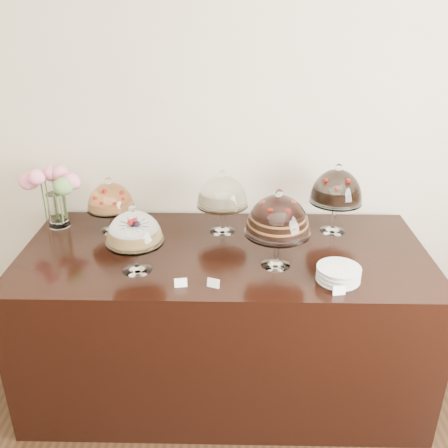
{
  "coord_description": "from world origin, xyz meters",
  "views": [
    {
      "loc": [
        0.25,
        0.05,
        2.17
      ],
      "look_at": [
        0.2,
        2.4,
        1.08
      ],
      "focal_mm": 40.0,
      "sensor_mm": 36.0,
      "label": 1
    }
  ],
  "objects_px": {
    "cake_stand_sugar_sponge": "(134,231)",
    "cake_stand_fruit_tart": "(110,199)",
    "cake_stand_cheesecake": "(222,193)",
    "display_counter": "(224,318)",
    "cake_stand_choco_layer": "(278,218)",
    "cake_stand_dark_choco": "(337,189)",
    "plate_stack": "(338,274)",
    "flower_vase": "(53,189)"
  },
  "relations": [
    {
      "from": "cake_stand_dark_choco",
      "to": "plate_stack",
      "type": "bearing_deg",
      "value": -97.39
    },
    {
      "from": "cake_stand_dark_choco",
      "to": "plate_stack",
      "type": "distance_m",
      "value": 0.61
    },
    {
      "from": "flower_vase",
      "to": "cake_stand_fruit_tart",
      "type": "bearing_deg",
      "value": -7.42
    },
    {
      "from": "display_counter",
      "to": "flower_vase",
      "type": "height_order",
      "value": "flower_vase"
    },
    {
      "from": "cake_stand_choco_layer",
      "to": "flower_vase",
      "type": "distance_m",
      "value": 1.34
    },
    {
      "from": "cake_stand_fruit_tart",
      "to": "display_counter",
      "type": "bearing_deg",
      "value": -20.01
    },
    {
      "from": "display_counter",
      "to": "plate_stack",
      "type": "distance_m",
      "value": 0.8
    },
    {
      "from": "plate_stack",
      "to": "cake_stand_choco_layer",
      "type": "bearing_deg",
      "value": 153.13
    },
    {
      "from": "plate_stack",
      "to": "flower_vase",
      "type": "bearing_deg",
      "value": 159.29
    },
    {
      "from": "display_counter",
      "to": "cake_stand_cheesecake",
      "type": "bearing_deg",
      "value": 93.72
    },
    {
      "from": "cake_stand_fruit_tart",
      "to": "cake_stand_sugar_sponge",
      "type": "bearing_deg",
      "value": -64.01
    },
    {
      "from": "cake_stand_sugar_sponge",
      "to": "flower_vase",
      "type": "height_order",
      "value": "flower_vase"
    },
    {
      "from": "cake_stand_sugar_sponge",
      "to": "cake_stand_cheesecake",
      "type": "xyz_separation_m",
      "value": [
        0.42,
        0.46,
        0.02
      ]
    },
    {
      "from": "cake_stand_choco_layer",
      "to": "cake_stand_cheesecake",
      "type": "bearing_deg",
      "value": 125.48
    },
    {
      "from": "display_counter",
      "to": "cake_stand_fruit_tart",
      "type": "distance_m",
      "value": 0.96
    },
    {
      "from": "flower_vase",
      "to": "plate_stack",
      "type": "distance_m",
      "value": 1.68
    },
    {
      "from": "cake_stand_choco_layer",
      "to": "cake_stand_dark_choco",
      "type": "xyz_separation_m",
      "value": [
        0.36,
        0.41,
        -0.0
      ]
    },
    {
      "from": "cake_stand_sugar_sponge",
      "to": "flower_vase",
      "type": "relative_size",
      "value": 0.92
    },
    {
      "from": "display_counter",
      "to": "cake_stand_cheesecake",
      "type": "height_order",
      "value": "cake_stand_cheesecake"
    },
    {
      "from": "plate_stack",
      "to": "cake_stand_fruit_tart",
      "type": "bearing_deg",
      "value": 155.93
    },
    {
      "from": "cake_stand_cheesecake",
      "to": "flower_vase",
      "type": "height_order",
      "value": "flower_vase"
    },
    {
      "from": "cake_stand_dark_choco",
      "to": "display_counter",
      "type": "bearing_deg",
      "value": -157.87
    },
    {
      "from": "cake_stand_choco_layer",
      "to": "display_counter",
      "type": "bearing_deg",
      "value": 149.69
    },
    {
      "from": "display_counter",
      "to": "cake_stand_cheesecake",
      "type": "distance_m",
      "value": 0.73
    },
    {
      "from": "cake_stand_fruit_tart",
      "to": "cake_stand_choco_layer",
      "type": "bearing_deg",
      "value": -23.16
    },
    {
      "from": "cake_stand_sugar_sponge",
      "to": "cake_stand_fruit_tart",
      "type": "bearing_deg",
      "value": 115.99
    },
    {
      "from": "cake_stand_sugar_sponge",
      "to": "cake_stand_dark_choco",
      "type": "distance_m",
      "value": 1.17
    },
    {
      "from": "cake_stand_choco_layer",
      "to": "cake_stand_cheesecake",
      "type": "relative_size",
      "value": 1.11
    },
    {
      "from": "flower_vase",
      "to": "cake_stand_sugar_sponge",
      "type": "bearing_deg",
      "value": -42.03
    },
    {
      "from": "cake_stand_sugar_sponge",
      "to": "flower_vase",
      "type": "distance_m",
      "value": 0.76
    },
    {
      "from": "cake_stand_choco_layer",
      "to": "cake_stand_sugar_sponge",
      "type": "bearing_deg",
      "value": -174.57
    },
    {
      "from": "cake_stand_cheesecake",
      "to": "flower_vase",
      "type": "distance_m",
      "value": 0.98
    },
    {
      "from": "cake_stand_sugar_sponge",
      "to": "cake_stand_choco_layer",
      "type": "xyz_separation_m",
      "value": [
        0.7,
        0.07,
        0.05
      ]
    },
    {
      "from": "cake_stand_fruit_tart",
      "to": "plate_stack",
      "type": "xyz_separation_m",
      "value": [
        1.22,
        -0.54,
        -0.16
      ]
    },
    {
      "from": "cake_stand_dark_choco",
      "to": "cake_stand_fruit_tart",
      "type": "distance_m",
      "value": 1.29
    },
    {
      "from": "display_counter",
      "to": "cake_stand_choco_layer",
      "type": "relative_size",
      "value": 5.28
    },
    {
      "from": "cake_stand_sugar_sponge",
      "to": "display_counter",
      "type": "bearing_deg",
      "value": 27.2
    },
    {
      "from": "cake_stand_sugar_sponge",
      "to": "cake_stand_cheesecake",
      "type": "relative_size",
      "value": 0.94
    },
    {
      "from": "display_counter",
      "to": "cake_stand_sugar_sponge",
      "type": "relative_size",
      "value": 6.24
    },
    {
      "from": "cake_stand_choco_layer",
      "to": "cake_stand_dark_choco",
      "type": "distance_m",
      "value": 0.55
    },
    {
      "from": "cake_stand_dark_choco",
      "to": "plate_stack",
      "type": "height_order",
      "value": "cake_stand_dark_choco"
    },
    {
      "from": "cake_stand_sugar_sponge",
      "to": "plate_stack",
      "type": "distance_m",
      "value": 1.01
    }
  ]
}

